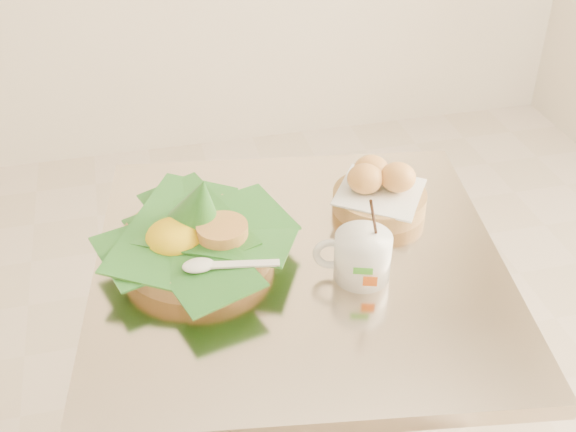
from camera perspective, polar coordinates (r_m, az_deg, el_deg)
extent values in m
cylinder|color=gray|center=(1.51, 0.77, -14.77)|extent=(0.07, 0.07, 0.69)
cube|color=beige|center=(1.26, 0.90, -4.02)|extent=(0.80, 0.80, 0.03)
cylinder|color=tan|center=(1.25, -7.16, -2.27)|extent=(0.26, 0.26, 0.04)
cone|color=#1C6221|center=(1.22, -7.06, 1.00)|extent=(0.16, 0.16, 0.13)
ellipsoid|color=yellow|center=(1.23, -8.96, -1.68)|extent=(0.10, 0.10, 0.05)
cylinder|color=#CC9347|center=(1.22, -5.22, -1.17)|extent=(0.09, 0.09, 0.02)
cylinder|color=tan|center=(1.38, 7.22, 1.25)|extent=(0.18, 0.18, 0.04)
cube|color=white|center=(1.37, 7.28, 1.90)|extent=(0.21, 0.21, 0.01)
ellipsoid|color=#BB712B|center=(1.35, 6.11, 2.95)|extent=(0.07, 0.07, 0.05)
ellipsoid|color=#BB712B|center=(1.36, 8.67, 3.05)|extent=(0.07, 0.07, 0.05)
ellipsoid|color=#BB712B|center=(1.38, 6.60, 3.65)|extent=(0.07, 0.07, 0.05)
cylinder|color=white|center=(1.19, 5.91, -3.20)|extent=(0.09, 0.09, 0.08)
torus|color=white|center=(1.19, 3.36, -3.03)|extent=(0.06, 0.03, 0.06)
cylinder|color=#472B14|center=(1.17, 6.02, -1.79)|extent=(0.09, 0.09, 0.01)
cylinder|color=black|center=(1.16, 6.86, -0.69)|extent=(0.04, 0.04, 0.12)
cube|color=green|center=(1.15, 5.95, -4.36)|extent=(0.03, 0.01, 0.01)
cube|color=orange|center=(1.17, 6.51, -5.16)|extent=(0.02, 0.01, 0.02)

